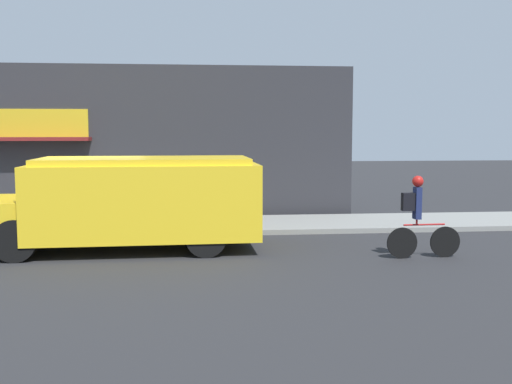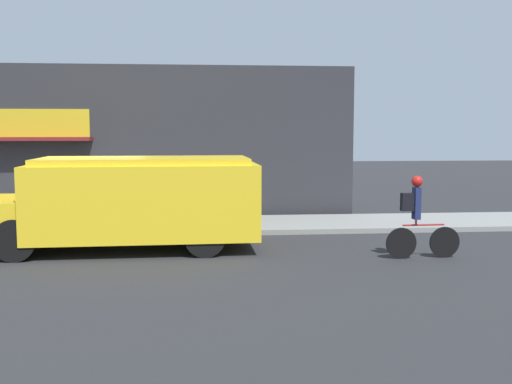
# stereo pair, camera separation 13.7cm
# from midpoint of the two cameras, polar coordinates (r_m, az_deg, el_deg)

# --- Properties ---
(ground_plane) EXTENTS (70.00, 70.00, 0.00)m
(ground_plane) POSITION_cam_midpoint_polar(r_m,az_deg,el_deg) (14.98, -15.63, -4.27)
(ground_plane) COLOR #2B2B2D
(sidewalk) EXTENTS (28.00, 2.64, 0.13)m
(sidewalk) POSITION_cam_midpoint_polar(r_m,az_deg,el_deg) (16.26, -14.85, -3.23)
(sidewalk) COLOR gray
(sidewalk) RESTS_ON ground_plane
(storefront) EXTENTS (14.31, 0.76, 4.46)m
(storefront) POSITION_cam_midpoint_polar(r_m,az_deg,el_deg) (17.76, -14.38, 4.58)
(storefront) COLOR #2D2D33
(storefront) RESTS_ON ground_plane
(school_bus) EXTENTS (6.12, 2.64, 2.00)m
(school_bus) POSITION_cam_midpoint_polar(r_m,az_deg,el_deg) (13.16, -12.29, -0.86)
(school_bus) COLOR yellow
(school_bus) RESTS_ON ground_plane
(cyclist) EXTENTS (1.55, 0.23, 1.68)m
(cyclist) POSITION_cam_midpoint_polar(r_m,az_deg,el_deg) (12.53, 14.93, -2.32)
(cyclist) COLOR black
(cyclist) RESTS_ON ground_plane
(trash_bin) EXTENTS (0.46, 0.46, 0.98)m
(trash_bin) POSITION_cam_midpoint_polar(r_m,az_deg,el_deg) (16.57, -15.56, -1.15)
(trash_bin) COLOR slate
(trash_bin) RESTS_ON sidewalk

